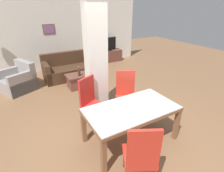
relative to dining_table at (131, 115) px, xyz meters
name	(u,v)px	position (x,y,z in m)	size (l,w,h in m)	color
ground_plane	(130,139)	(0.00, 0.00, -0.60)	(18.00, 18.00, 0.00)	#875F40
back_wall	(57,35)	(0.00, 5.07, 0.76)	(7.20, 0.09, 2.70)	white
divider_pillar	(96,59)	(-0.08, 1.31, 0.75)	(0.45, 0.33, 2.70)	white
dining_table	(131,115)	(0.00, 0.00, 0.00)	(1.70, 0.93, 0.74)	brown
dining_chair_far_left	(91,101)	(-0.42, 0.89, -0.02)	(0.61, 0.61, 1.09)	red
dining_chair_near_left	(141,154)	(-0.42, -0.83, -0.02)	(0.62, 0.62, 1.09)	red
dining_chair_far_right	(126,93)	(0.42, 0.82, -0.02)	(0.62, 0.62, 1.09)	red
sofa	(69,70)	(-0.04, 3.82, -0.29)	(1.74, 0.89, 0.89)	#4B311F
armchair	(19,81)	(-1.71, 3.57, -0.29)	(1.14, 1.15, 0.88)	#9F9A98
coffee_table	(79,81)	(-0.01, 2.83, -0.37)	(0.79, 0.54, 0.44)	brown
bottle	(79,72)	(-0.03, 2.72, -0.04)	(0.08, 0.08, 0.30)	#4C2D14
tv_stand	(108,56)	(2.13, 4.79, -0.33)	(1.28, 0.40, 0.53)	brown
tv_screen	(108,44)	(2.13, 4.79, 0.22)	(0.83, 0.24, 0.59)	black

